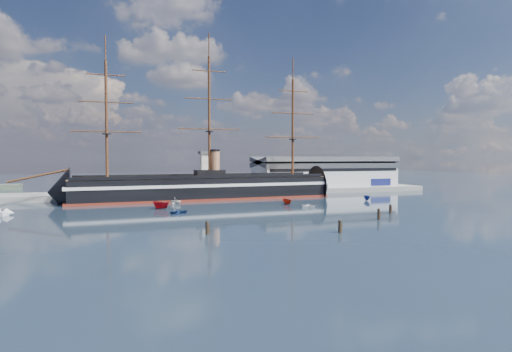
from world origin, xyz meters
name	(u,v)px	position (x,y,z in m)	size (l,w,h in m)	color
ground	(220,205)	(0.00, 40.00, 0.00)	(600.00, 600.00, 0.00)	#1A2534
quay	(222,195)	(10.00, 76.00, 0.00)	(180.00, 18.00, 2.00)	slate
warehouse	(325,173)	(58.00, 80.00, 7.98)	(63.00, 21.00, 11.60)	#B7BABC
quay_tower	(206,170)	(3.00, 73.00, 9.75)	(5.00, 5.00, 15.00)	silver
warship	(199,188)	(-2.37, 60.00, 4.04)	(113.18, 19.65, 53.94)	black
motorboat_a	(161,209)	(-18.39, 35.63, 0.00)	(6.94, 2.54, 2.78)	maroon
motorboat_b	(180,213)	(-15.12, 24.16, 0.00)	(3.04, 1.22, 1.42)	navy
motorboat_c	(287,205)	(19.92, 34.14, 0.00)	(5.72, 2.10, 2.29)	maroon
motorboat_d	(175,204)	(-12.76, 46.70, 0.00)	(6.68, 2.90, 2.45)	silver
motorboat_e	(309,207)	(23.31, 25.95, 0.00)	(2.80, 1.12, 1.31)	white
motorboat_f	(367,201)	(50.30, 36.39, 0.00)	(5.47, 2.00, 2.19)	navy
piling_near_left	(207,234)	(-15.27, -8.15, 0.00)	(0.64, 0.64, 3.17)	black
piling_near_mid	(340,233)	(9.38, -14.97, 0.00)	(0.64, 0.64, 3.08)	black
piling_near_right	(379,220)	(26.99, -2.70, 0.00)	(0.64, 0.64, 3.30)	black
piling_far_right	(390,213)	(36.76, 5.90, 0.00)	(0.64, 0.64, 3.03)	black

